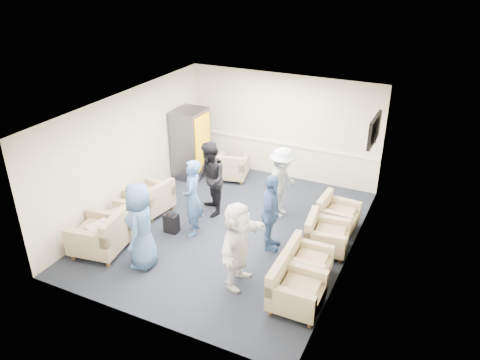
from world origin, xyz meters
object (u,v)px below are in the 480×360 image
at_px(armchair_right_midfar, 324,236).
at_px(person_mid_right, 271,213).
at_px(armchair_right_near, 293,291).
at_px(vending_machine, 191,144).
at_px(armchair_left_far, 152,199).
at_px(armchair_right_far, 335,215).
at_px(person_mid_left, 192,198).
at_px(person_back_left, 210,179).
at_px(person_back_right, 282,183).
at_px(armchair_left_mid, 126,221).
at_px(armchair_right_midnear, 306,262).
at_px(armchair_left_near, 102,236).
at_px(armchair_corner, 231,168).
at_px(person_front_right, 238,245).
at_px(person_front_left, 141,226).

bearing_deg(armchair_right_midfar, person_mid_right, 104.63).
distance_m(armchair_right_near, person_mid_right, 1.82).
bearing_deg(vending_machine, armchair_left_far, -85.00).
relative_size(armchair_right_far, person_mid_left, 0.49).
height_order(armchair_right_midfar, person_back_left, person_back_left).
bearing_deg(person_mid_left, armchair_left_far, -125.32).
height_order(armchair_right_near, armchair_right_midfar, armchair_right_near).
height_order(armchair_right_far, person_back_right, person_back_right).
distance_m(armchair_left_mid, person_mid_left, 1.48).
bearing_deg(armchair_right_far, person_back_left, 105.78).
xyz_separation_m(armchair_right_midnear, vending_machine, (-4.03, 2.76, 0.60)).
xyz_separation_m(armchair_left_far, armchair_right_midfar, (3.92, 0.23, -0.01)).
height_order(armchair_left_far, armchair_right_near, armchair_right_near).
distance_m(armchair_left_near, armchair_corner, 4.09).
distance_m(armchair_left_near, armchair_right_midnear, 3.94).
relative_size(armchair_left_mid, armchair_right_far, 1.13).
bearing_deg(person_mid_right, armchair_left_far, 75.23).
height_order(armchair_left_mid, person_mid_right, person_mid_right).
height_order(armchair_right_midnear, person_mid_left, person_mid_left).
distance_m(armchair_right_midfar, person_mid_right, 1.17).
relative_size(armchair_right_near, armchair_corner, 0.90).
xyz_separation_m(armchair_corner, vending_machine, (-1.03, -0.25, 0.59)).
bearing_deg(person_back_right, vending_machine, 79.37).
bearing_deg(armchair_right_midfar, vending_machine, 59.75).
relative_size(person_back_right, person_mid_right, 1.01).
bearing_deg(armchair_right_far, person_front_right, 160.44).
xyz_separation_m(armchair_right_near, armchair_right_midfar, (-0.01, 1.83, -0.02)).
height_order(armchair_corner, person_front_right, person_front_right).
bearing_deg(armchair_left_mid, person_front_right, 72.51).
distance_m(armchair_right_midfar, armchair_corner, 3.70).
xyz_separation_m(armchair_right_near, person_front_left, (-2.94, -0.09, 0.51)).
xyz_separation_m(armchair_left_far, person_mid_left, (1.28, -0.33, 0.50)).
distance_m(armchair_left_far, vending_machine, 2.12).
relative_size(armchair_right_midfar, person_front_right, 0.54).
bearing_deg(person_front_right, vending_machine, 39.91).
xyz_separation_m(armchair_left_far, armchair_right_near, (3.94, -1.60, 0.00)).
height_order(armchair_left_mid, armchair_right_midfar, armchair_left_mid).
xyz_separation_m(armchair_left_near, armchair_right_far, (3.86, 2.85, -0.07)).
bearing_deg(person_mid_left, person_mid_right, 75.49).
distance_m(armchair_right_far, person_front_right, 2.82).
bearing_deg(armchair_left_mid, person_back_left, 134.12).
bearing_deg(armchair_right_far, armchair_corner, 72.46).
relative_size(armchair_left_near, person_mid_left, 0.65).
bearing_deg(armchair_corner, armchair_right_midfar, 132.84).
xyz_separation_m(armchair_right_midnear, person_back_right, (-1.20, 1.87, 0.51)).
xyz_separation_m(armchair_right_midnear, armchair_right_far, (0.05, 1.86, 0.01)).
height_order(armchair_right_midfar, vending_machine, vending_machine).
height_order(armchair_right_midnear, armchair_right_midfar, armchair_right_midfar).
xyz_separation_m(armchair_right_near, person_back_right, (-1.28, 2.74, 0.48)).
distance_m(person_mid_left, person_back_left, 0.87).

